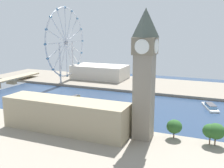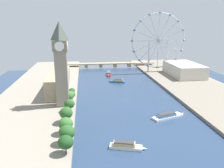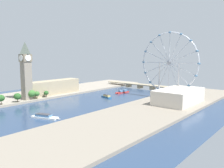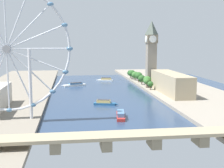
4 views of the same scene
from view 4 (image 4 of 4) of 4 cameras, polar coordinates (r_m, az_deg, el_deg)
ground_plane at (r=380.75m, az=-2.46°, el=-1.49°), size 374.81×374.81×0.00m
riverbank_left at (r=402.86m, az=12.20°, el=-0.92°), size 90.00×520.00×3.00m
riverbank_right at (r=385.02m, az=-17.83°, el=-1.53°), size 90.00×520.00×3.00m
clock_tower at (r=407.25m, az=7.16°, el=5.69°), size 14.75×14.75×84.21m
parliament_block at (r=360.49m, az=10.69°, el=0.17°), size 22.00×93.11×22.82m
tree_row_embankment at (r=448.03m, az=4.84°, el=1.40°), size 15.21×128.45×14.19m
ferris_wheel at (r=244.42m, az=-18.64°, el=5.89°), size 97.04×3.20×100.88m
river_bridge at (r=185.84m, az=3.31°, el=-9.59°), size 186.81×15.39×8.49m
tour_boat_0 at (r=255.65m, az=1.59°, el=-5.63°), size 10.25×33.58×5.58m
tour_boat_1 at (r=435.89m, az=-6.80°, el=-0.08°), size 35.68×17.81×4.78m
tour_boat_2 at (r=486.30m, az=-1.21°, el=0.83°), size 26.94×12.14×5.34m
tour_boat_3 at (r=304.96m, az=-1.34°, el=-3.43°), size 24.68×11.04×5.39m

